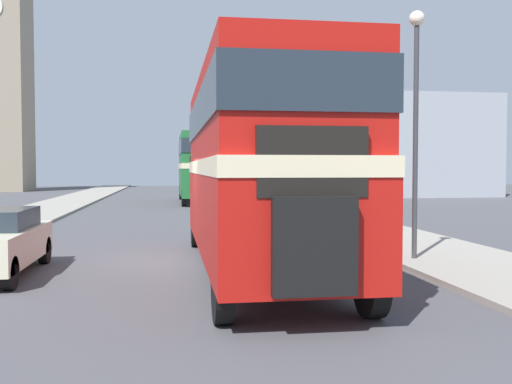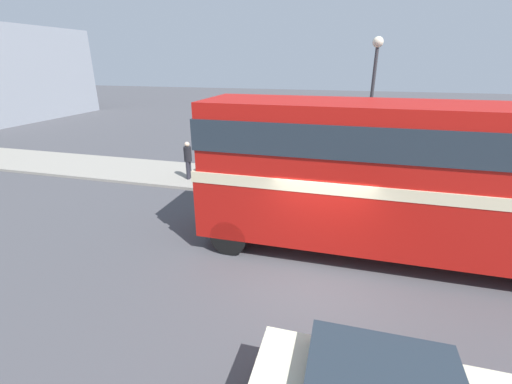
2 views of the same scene
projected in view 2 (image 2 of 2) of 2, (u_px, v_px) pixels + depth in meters
The scene contains 5 objects.
ground_plane at pixel (316, 278), 8.77m from camera, with size 120.00×120.00×0.00m, color #47474C.
sidewalk_right at pixel (332, 188), 14.83m from camera, with size 3.50×120.00×0.12m.
double_decker_bus at pixel (388, 170), 9.04m from camera, with size 2.57×10.31×4.25m.
pedestrian_walking at pixel (188, 158), 15.47m from camera, with size 0.35×0.35×1.72m.
street_lamp at pixel (371, 99), 12.13m from camera, with size 0.36×0.36×5.86m.
Camera 2 is at (-7.53, -0.44, 5.23)m, focal length 24.00 mm.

